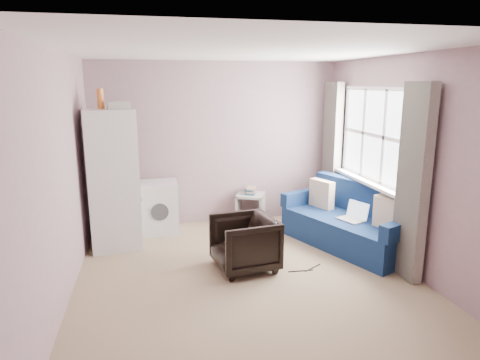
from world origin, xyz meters
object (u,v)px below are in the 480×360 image
at_px(armchair, 244,241).
at_px(sofa, 352,223).
at_px(fridge, 113,178).
at_px(side_table, 251,206).
at_px(washing_machine, 159,206).

xyz_separation_m(armchair, sofa, (1.60, 0.45, -0.05)).
height_order(fridge, sofa, fridge).
height_order(fridge, side_table, fridge).
relative_size(side_table, sofa, 0.28).
height_order(washing_machine, sofa, sofa).
xyz_separation_m(armchair, fridge, (-1.54, 1.10, 0.59)).
relative_size(fridge, washing_machine, 2.78).
distance_m(washing_machine, sofa, 2.77).
bearing_deg(armchair, sofa, 97.79).
bearing_deg(armchair, washing_machine, -156.62).
relative_size(armchair, side_table, 1.24).
distance_m(fridge, sofa, 3.27).
xyz_separation_m(washing_machine, side_table, (1.43, 0.16, -0.13)).
relative_size(armchair, sofa, 0.34).
bearing_deg(washing_machine, side_table, 7.05).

